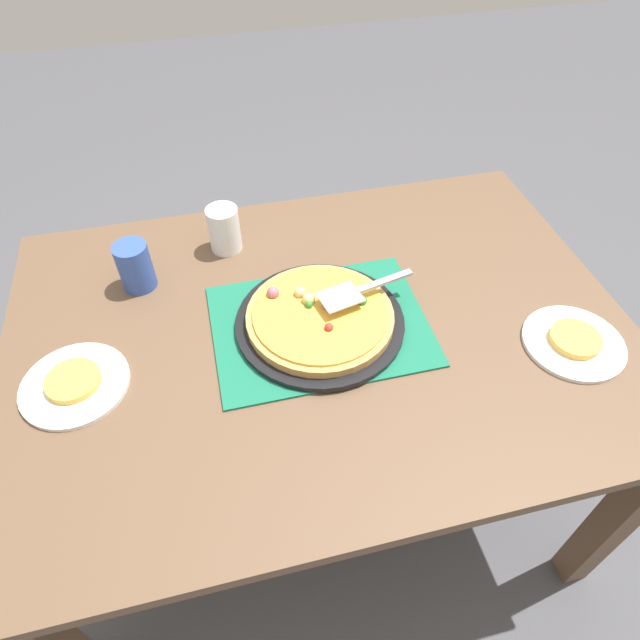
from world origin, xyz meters
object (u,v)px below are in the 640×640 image
object	(u,v)px
pizza_pan	(320,322)
plate_near_left	(573,343)
plate_far_right	(75,385)
cup_near	(224,229)
pizza	(320,316)
served_slice_right	(73,381)
pizza_server	(359,290)
served_slice_left	(575,339)
cup_far	(135,266)

from	to	relation	value
pizza_pan	plate_near_left	bearing A→B (deg)	160.80
plate_near_left	plate_far_right	size ratio (longest dim) A/B	1.00
pizza_pan	cup_near	distance (m)	0.37
pizza	plate_far_right	size ratio (longest dim) A/B	1.50
plate_near_left	served_slice_right	xyz separation A→B (m)	(1.06, -0.14, 0.01)
pizza_pan	pizza_server	world-z (taller)	pizza_server
plate_near_left	served_slice_left	distance (m)	0.01
pizza_server	plate_far_right	bearing A→B (deg)	6.11
plate_far_right	pizza_server	distance (m)	0.63
cup_far	plate_far_right	bearing A→B (deg)	64.03
served_slice_right	cup_near	size ratio (longest dim) A/B	0.92
pizza_pan	cup_far	bearing A→B (deg)	-30.97
pizza_pan	cup_near	xyz separation A→B (m)	(0.17, -0.33, 0.05)
plate_near_left	served_slice_right	distance (m)	1.07
served_slice_left	cup_far	xyz separation A→B (m)	(0.92, -0.42, 0.04)
plate_near_left	pizza_server	distance (m)	0.48
pizza	pizza_pan	bearing A→B (deg)	112.59
pizza_pan	cup_near	bearing A→B (deg)	-62.42
pizza_pan	served_slice_left	distance (m)	0.56
cup_near	pizza_server	xyz separation A→B (m)	(-0.27, 0.31, 0.01)
pizza_pan	plate_far_right	world-z (taller)	pizza_pan
pizza_pan	pizza_server	xyz separation A→B (m)	(-0.10, -0.02, 0.06)
plate_near_left	served_slice_left	xyz separation A→B (m)	(0.00, 0.00, 0.01)
plate_far_right	pizza	bearing A→B (deg)	-175.04
pizza_pan	served_slice_right	bearing A→B (deg)	4.80
served_slice_left	cup_near	bearing A→B (deg)	-36.19
pizza_pan	served_slice_left	xyz separation A→B (m)	(-0.53, 0.18, 0.01)
plate_near_left	served_slice_left	bearing A→B (deg)	0.00
plate_near_left	served_slice_right	world-z (taller)	served_slice_right
plate_near_left	plate_far_right	xyz separation A→B (m)	(1.06, -0.14, 0.00)
served_slice_left	cup_far	size ratio (longest dim) A/B	0.92
plate_far_right	pizza_pan	bearing A→B (deg)	-175.20
served_slice_left	served_slice_right	size ratio (longest dim) A/B	1.00
plate_near_left	cup_near	distance (m)	0.87
served_slice_left	plate_near_left	bearing A→B (deg)	0.00
cup_far	pizza_server	xyz separation A→B (m)	(-0.49, 0.21, 0.01)
pizza	plate_near_left	world-z (taller)	pizza
pizza	served_slice_right	size ratio (longest dim) A/B	3.00
plate_near_left	served_slice_right	bearing A→B (deg)	-7.52
pizza	cup_near	world-z (taller)	cup_near
pizza	plate_near_left	distance (m)	0.56
cup_near	plate_near_left	bearing A→B (deg)	143.81
pizza	cup_far	bearing A→B (deg)	-30.86
plate_far_right	cup_far	size ratio (longest dim) A/B	1.83
cup_far	pizza	bearing A→B (deg)	149.14
plate_near_left	cup_near	size ratio (longest dim) A/B	1.83
pizza	served_slice_right	bearing A→B (deg)	4.96
pizza	plate_near_left	xyz separation A→B (m)	(-0.53, 0.19, -0.03)
pizza	served_slice_left	xyz separation A→B (m)	(-0.53, 0.19, -0.02)
cup_near	cup_far	distance (m)	0.24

